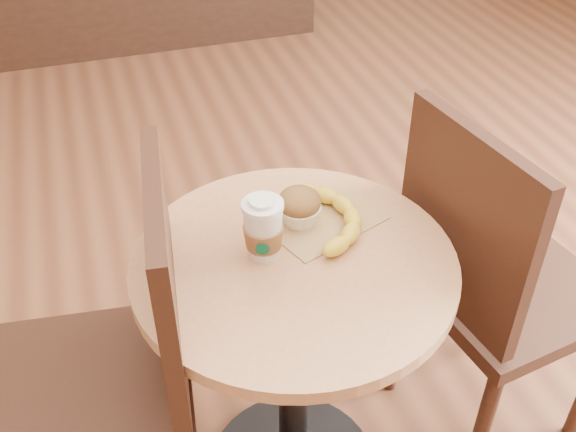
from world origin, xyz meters
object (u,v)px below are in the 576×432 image
(chair_left, at_px, (117,371))
(banana, at_px, (333,215))
(muffin, at_px, (299,207))
(coffee_cup, at_px, (263,231))
(cafe_table, at_px, (294,338))
(chair_right, at_px, (491,281))

(chair_left, distance_m, banana, 0.55)
(muffin, distance_m, banana, 0.08)
(coffee_cup, bearing_deg, cafe_table, -12.90)
(muffin, bearing_deg, cafe_table, -113.55)
(cafe_table, distance_m, banana, 0.29)
(muffin, height_order, banana, muffin)
(chair_left, relative_size, muffin, 10.55)
(cafe_table, relative_size, muffin, 8.00)
(chair_right, bearing_deg, cafe_table, 82.72)
(cafe_table, xyz_separation_m, chair_right, (0.50, 0.01, 0.02))
(chair_left, height_order, muffin, chair_left)
(cafe_table, height_order, banana, banana)
(cafe_table, distance_m, muffin, 0.30)
(chair_left, distance_m, muffin, 0.51)
(chair_left, relative_size, banana, 3.70)
(chair_left, relative_size, coffee_cup, 7.19)
(chair_right, xyz_separation_m, banana, (-0.39, 0.08, 0.24))
(banana, bearing_deg, muffin, 166.96)
(chair_right, distance_m, banana, 0.46)
(chair_right, height_order, muffin, chair_right)
(banana, bearing_deg, chair_right, -7.25)
(cafe_table, relative_size, banana, 2.81)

